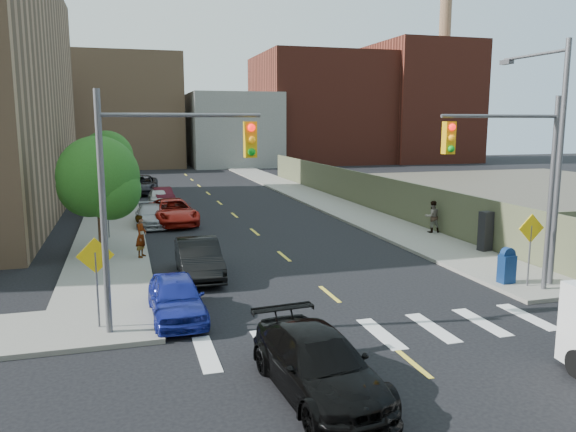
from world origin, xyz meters
TOP-DOWN VIEW (x-y plane):
  - ground at (0.00, 0.00)m, footprint 160.00×160.00m
  - sidewalk_nw at (-7.75, 41.50)m, footprint 3.50×73.00m
  - sidewalk_ne at (7.75, 41.50)m, footprint 3.50×73.00m
  - fence_north at (9.60, 28.00)m, footprint 0.12×44.00m
  - gravel_lot at (28.00, 30.00)m, footprint 36.00×42.00m
  - bg_bldg_midwest at (-6.00, 72.00)m, footprint 14.00×16.00m
  - bg_bldg_center at (8.00, 70.00)m, footprint 12.00×16.00m
  - bg_bldg_east at (22.00, 72.00)m, footprint 18.00×18.00m
  - bg_bldg_fareast at (38.00, 70.00)m, footprint 14.00×16.00m
  - smokestack at (42.00, 70.00)m, footprint 1.80×1.80m
  - signal_nw at (-5.98, 6.00)m, footprint 4.59×0.30m
  - signal_ne at (5.98, 6.00)m, footprint 4.59×0.30m
  - streetlight_ne at (8.20, 6.90)m, footprint 0.25×3.70m
  - warn_sign_nw at (-7.80, 6.50)m, footprint 1.06×0.06m
  - warn_sign_ne at (7.20, 6.50)m, footprint 1.06×0.06m
  - warn_sign_midwest at (-7.80, 20.00)m, footprint 1.06×0.06m
  - tree_west_near at (-8.00, 16.05)m, footprint 3.66×3.64m
  - tree_west_far at (-8.00, 31.05)m, footprint 3.66×3.64m
  - parked_car_blue at (-5.50, 7.00)m, footprint 1.71×4.06m
  - parked_car_black at (-4.20, 11.64)m, footprint 1.67×4.60m
  - parked_car_red at (-4.20, 23.82)m, footprint 2.99×5.64m
  - parked_car_silver at (-5.50, 23.47)m, footprint 1.84×4.39m
  - parked_car_white at (-4.55, 32.06)m, footprint 1.47×3.59m
  - parked_car_maroon at (-4.20, 32.48)m, footprint 1.67×3.92m
  - parked_car_grey at (-5.50, 39.30)m, footprint 3.03×5.80m
  - black_sedan at (-2.87, 1.07)m, footprint 2.40×5.03m
  - mailbox at (6.69, 7.05)m, footprint 0.59×0.46m
  - payphone at (9.20, 11.89)m, footprint 0.62×0.54m
  - pedestrian_west at (-6.30, 15.09)m, footprint 0.67×0.81m
  - pedestrian_east at (9.10, 16.48)m, footprint 0.88×0.71m

SIDE VIEW (x-z plane):
  - ground at x=0.00m, z-range 0.00..0.00m
  - gravel_lot at x=28.00m, z-range 0.00..0.06m
  - sidewalk_nw at x=-7.75m, z-range 0.00..0.15m
  - sidewalk_ne at x=7.75m, z-range 0.00..0.15m
  - parked_car_white at x=-4.55m, z-range 0.00..1.22m
  - parked_car_maroon at x=-4.20m, z-range 0.00..1.26m
  - parked_car_silver at x=-5.50m, z-range 0.00..1.27m
  - parked_car_blue at x=-5.50m, z-range 0.00..1.37m
  - black_sedan at x=-2.87m, z-range 0.00..1.41m
  - parked_car_black at x=-4.20m, z-range 0.00..1.51m
  - parked_car_red at x=-4.20m, z-range 0.00..1.51m
  - parked_car_grey at x=-5.50m, z-range 0.00..1.56m
  - mailbox at x=6.69m, z-range 0.13..1.48m
  - pedestrian_east at x=9.10m, z-range 0.15..1.89m
  - payphone at x=9.20m, z-range 0.15..2.00m
  - pedestrian_west at x=-6.30m, z-range 0.15..2.04m
  - fence_north at x=9.60m, z-range 0.00..2.50m
  - warn_sign_nw at x=-7.80m, z-range 0.58..3.41m
  - warn_sign_ne at x=7.20m, z-range 0.58..3.41m
  - warn_sign_midwest at x=-7.80m, z-range 0.58..3.41m
  - tree_west_near at x=-8.00m, z-range 0.72..6.24m
  - tree_west_far at x=-8.00m, z-range 0.72..6.24m
  - signal_nw at x=-5.98m, z-range 1.03..8.03m
  - signal_ne at x=5.98m, z-range 1.03..8.03m
  - bg_bldg_center at x=8.00m, z-range 0.00..10.00m
  - streetlight_ne at x=8.20m, z-range 0.72..9.72m
  - bg_bldg_midwest at x=-6.00m, z-range 0.00..15.00m
  - bg_bldg_east at x=22.00m, z-range 0.00..16.00m
  - bg_bldg_fareast at x=38.00m, z-range 0.00..18.00m
  - smokestack at x=42.00m, z-range 0.00..28.00m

